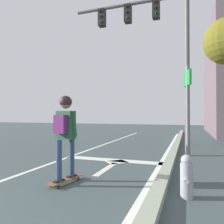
{
  "coord_description": "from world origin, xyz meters",
  "views": [
    {
      "loc": [
        3.51,
        0.05,
        1.37
      ],
      "look_at": [
        0.9,
        7.47,
        1.46
      ],
      "focal_mm": 34.9,
      "sensor_mm": 36.0,
      "label": 1
    }
  ],
  "objects_px": {
    "skater": "(65,126)",
    "street_sign_post": "(187,107)",
    "skateboard": "(66,180)",
    "traffic_signal_mast": "(152,36)",
    "fire_hydrant": "(187,177)"
  },
  "relations": [
    {
      "from": "skateboard",
      "to": "street_sign_post",
      "type": "distance_m",
      "value": 2.84
    },
    {
      "from": "skateboard",
      "to": "street_sign_post",
      "type": "bearing_deg",
      "value": 19.76
    },
    {
      "from": "skater",
      "to": "fire_hydrant",
      "type": "bearing_deg",
      "value": 0.04
    },
    {
      "from": "skater",
      "to": "skateboard",
      "type": "bearing_deg",
      "value": 79.64
    },
    {
      "from": "skater",
      "to": "street_sign_post",
      "type": "distance_m",
      "value": 2.47
    },
    {
      "from": "skater",
      "to": "street_sign_post",
      "type": "xyz_separation_m",
      "value": [
        2.29,
        0.84,
        0.39
      ]
    },
    {
      "from": "skateboard",
      "to": "traffic_signal_mast",
      "type": "xyz_separation_m",
      "value": [
        1.12,
        3.89,
        4.08
      ]
    },
    {
      "from": "fire_hydrant",
      "to": "traffic_signal_mast",
      "type": "bearing_deg",
      "value": 106.53
    },
    {
      "from": "skater",
      "to": "traffic_signal_mast",
      "type": "distance_m",
      "value": 5.06
    },
    {
      "from": "street_sign_post",
      "to": "skateboard",
      "type": "bearing_deg",
      "value": -160.24
    },
    {
      "from": "traffic_signal_mast",
      "to": "fire_hydrant",
      "type": "distance_m",
      "value": 5.57
    },
    {
      "from": "skater",
      "to": "street_sign_post",
      "type": "height_order",
      "value": "street_sign_post"
    },
    {
      "from": "traffic_signal_mast",
      "to": "street_sign_post",
      "type": "xyz_separation_m",
      "value": [
        1.17,
        -3.06,
        -2.62
      ]
    },
    {
      "from": "traffic_signal_mast",
      "to": "fire_hydrant",
      "type": "bearing_deg",
      "value": -73.47
    },
    {
      "from": "traffic_signal_mast",
      "to": "street_sign_post",
      "type": "bearing_deg",
      "value": -69.03
    }
  ]
}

